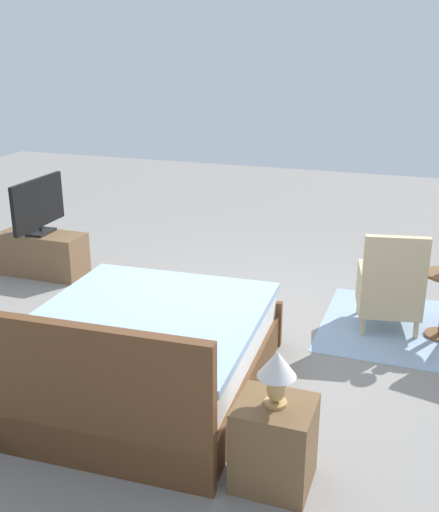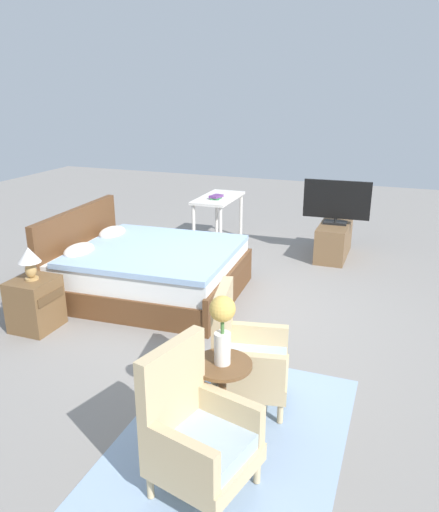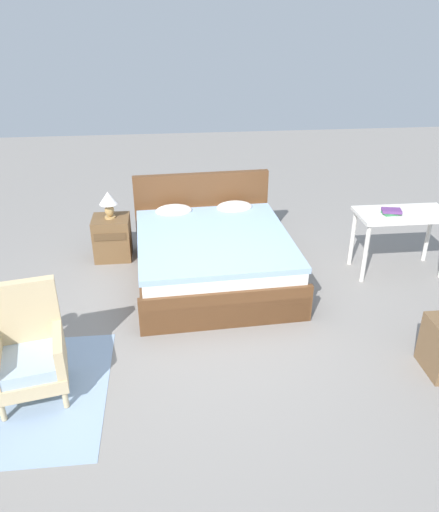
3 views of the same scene
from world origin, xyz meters
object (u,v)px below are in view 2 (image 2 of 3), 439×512
at_px(armchair_by_window_left, 196,434).
at_px(book_stack, 216,197).
at_px(side_table, 222,392).
at_px(table_lamp, 29,259).
at_px(bed, 148,270).
at_px(nightstand, 35,304).
at_px(armchair_by_window_right, 245,357).
at_px(flower_vase, 222,323).
at_px(tv_stand, 334,240).
at_px(vanity_desk, 218,204).
at_px(tv_flatscreen, 337,201).

xyz_separation_m(armchair_by_window_left, book_stack, (4.54, 1.62, 0.38)).
height_order(side_table, table_lamp, table_lamp).
height_order(bed, nightstand, bed).
bearing_deg(nightstand, armchair_by_window_right, -100.70).
relative_size(armchair_by_window_left, flower_vase, 1.93).
distance_m(nightstand, tv_stand, 4.14).
distance_m(bed, vanity_desk, 2.18).
xyz_separation_m(side_table, book_stack, (4.08, 1.61, 0.39)).
relative_size(bed, nightstand, 3.91).
height_order(armchair_by_window_right, nightstand, armchair_by_window_right).
height_order(tv_flatscreen, vanity_desk, tv_flatscreen).
distance_m(flower_vase, book_stack, 4.39).
xyz_separation_m(bed, armchair_by_window_left, (-2.55, -1.71, 0.08)).
distance_m(tv_flatscreen, vanity_desk, 1.77).
height_order(bed, tv_stand, bed).
height_order(bed, side_table, bed).
distance_m(table_lamp, tv_stand, 4.17).
bearing_deg(bed, book_stack, -2.60).
relative_size(armchair_by_window_right, tv_stand, 0.96).
xyz_separation_m(armchair_by_window_right, vanity_desk, (3.77, 1.64, 0.24)).
height_order(side_table, flower_vase, flower_vase).
distance_m(table_lamp, vanity_desk, 3.40).
xyz_separation_m(nightstand, vanity_desk, (3.33, -0.70, 0.36)).
bearing_deg(tv_flatscreen, armchair_by_window_right, 178.19).
bearing_deg(armchair_by_window_left, vanity_desk, 19.26).
xyz_separation_m(flower_vase, table_lamp, (0.91, 2.33, -0.15)).
height_order(armchair_by_window_left, flower_vase, flower_vase).
bearing_deg(tv_stand, armchair_by_window_left, 178.55).
bearing_deg(vanity_desk, table_lamp, 168.15).
xyz_separation_m(side_table, nightstand, (0.91, 2.33, -0.11)).
relative_size(nightstand, tv_flatscreen, 0.57).
bearing_deg(armchair_by_window_left, side_table, 1.03).
relative_size(armchair_by_window_left, armchair_by_window_right, 1.00).
bearing_deg(tv_stand, tv_flatscreen, 2.49).
bearing_deg(bed, flower_vase, -140.80).
xyz_separation_m(table_lamp, book_stack, (3.17, -0.72, 0.03)).
xyz_separation_m(vanity_desk, book_stack, (-0.16, -0.03, 0.14)).
xyz_separation_m(side_table, tv_flatscreen, (4.24, -0.13, 0.43)).
bearing_deg(book_stack, bed, 177.40).
xyz_separation_m(flower_vase, tv_stand, (4.24, -0.13, -0.65)).
xyz_separation_m(armchair_by_window_right, tv_stand, (3.77, -0.12, -0.14)).
relative_size(nightstand, vanity_desk, 0.51).
height_order(armchair_by_window_left, book_stack, armchair_by_window_left).
xyz_separation_m(table_lamp, tv_flatscreen, (3.33, -2.46, 0.06)).
distance_m(bed, side_table, 2.69).
bearing_deg(table_lamp, nightstand, -90.00).
bearing_deg(bed, vanity_desk, -1.70).
height_order(table_lamp, tv_flatscreen, tv_flatscreen).
distance_m(table_lamp, book_stack, 3.25).
xyz_separation_m(side_table, vanity_desk, (4.24, 1.64, 0.25)).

